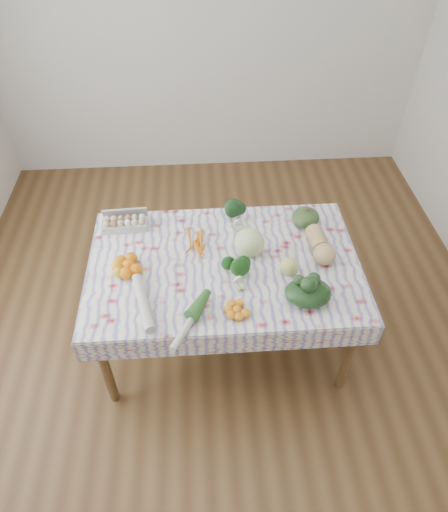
{
  "coord_description": "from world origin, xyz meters",
  "views": [
    {
      "loc": [
        -0.13,
        -1.94,
        2.75
      ],
      "look_at": [
        0.0,
        0.0,
        0.82
      ],
      "focal_mm": 32.0,
      "sensor_mm": 36.0,
      "label": 1
    }
  ],
  "objects": [
    {
      "name": "butternut_squash",
      "position": [
        0.6,
        0.05,
        0.83
      ],
      "size": [
        0.16,
        0.31,
        0.14
      ],
      "primitive_type": "ellipsoid",
      "rotation": [
        0.0,
        0.0,
        0.1
      ],
      "color": "tan",
      "rests_on": "tablecloth"
    },
    {
      "name": "spinach_bag",
      "position": [
        0.45,
        -0.32,
        0.82
      ],
      "size": [
        0.32,
        0.29,
        0.12
      ],
      "primitive_type": "ellipsoid",
      "rotation": [
        0.0,
        0.0,
        0.34
      ],
      "color": "black",
      "rests_on": "tablecloth"
    },
    {
      "name": "dining_table",
      "position": [
        0.0,
        0.0,
        0.68
      ],
      "size": [
        1.6,
        1.0,
        0.75
      ],
      "color": "brown",
      "rests_on": "ground"
    },
    {
      "name": "daikon",
      "position": [
        -0.47,
        -0.31,
        0.79
      ],
      "size": [
        0.16,
        0.42,
        0.06
      ],
      "primitive_type": "cylinder",
      "rotation": [
        1.57,
        0.0,
        0.25
      ],
      "color": "beige",
      "rests_on": "tablecloth"
    },
    {
      "name": "leek",
      "position": [
        -0.21,
        -0.45,
        0.78
      ],
      "size": [
        0.23,
        0.37,
        0.04
      ],
      "primitive_type": "cylinder",
      "rotation": [
        1.57,
        0.0,
        -0.5
      ],
      "color": "beige",
      "rests_on": "tablecloth"
    },
    {
      "name": "broccoli",
      "position": [
        0.06,
        -0.14,
        0.82
      ],
      "size": [
        0.18,
        0.18,
        0.11
      ],
      "primitive_type": "ellipsoid",
      "rotation": [
        0.0,
        0.0,
        0.3
      ],
      "color": "#194D16",
      "rests_on": "tablecloth"
    },
    {
      "name": "wall_back",
      "position": [
        0.0,
        2.25,
        1.4
      ],
      "size": [
        4.0,
        0.04,
        2.8
      ],
      "primitive_type": "cube",
      "color": "silver",
      "rests_on": "ground"
    },
    {
      "name": "kale_bunch",
      "position": [
        0.1,
        0.37,
        0.83
      ],
      "size": [
        0.18,
        0.17,
        0.13
      ],
      "primitive_type": "ellipsoid",
      "rotation": [
        0.0,
        0.0,
        0.36
      ],
      "color": "#173A19",
      "rests_on": "tablecloth"
    },
    {
      "name": "cabbage",
      "position": [
        0.16,
        0.07,
        0.85
      ],
      "size": [
        0.22,
        0.22,
        0.18
      ],
      "primitive_type": "sphere",
      "rotation": [
        0.0,
        0.0,
        0.25
      ],
      "color": "#CEE394",
      "rests_on": "tablecloth"
    },
    {
      "name": "ground",
      "position": [
        0.0,
        0.0,
        0.0
      ],
      "size": [
        4.5,
        4.5,
        0.0
      ],
      "primitive_type": "plane",
      "color": "#52361C",
      "rests_on": "ground"
    },
    {
      "name": "grapefruit",
      "position": [
        0.38,
        -0.11,
        0.82
      ],
      "size": [
        0.11,
        0.11,
        0.11
      ],
      "primitive_type": "sphere",
      "rotation": [
        0.0,
        0.0,
        -0.0
      ],
      "color": "#CACA67",
      "rests_on": "tablecloth"
    },
    {
      "name": "kabocha_squash",
      "position": [
        0.56,
        0.32,
        0.82
      ],
      "size": [
        0.22,
        0.22,
        0.12
      ],
      "primitive_type": "ellipsoid",
      "rotation": [
        0.0,
        0.0,
        -0.28
      ],
      "color": "#3A5528",
      "rests_on": "tablecloth"
    },
    {
      "name": "tablecloth",
      "position": [
        0.0,
        0.0,
        0.76
      ],
      "size": [
        1.66,
        1.06,
        0.01
      ],
      "primitive_type": "cube",
      "color": "white",
      "rests_on": "dining_table"
    },
    {
      "name": "egg_carton",
      "position": [
        -0.63,
        0.36,
        0.8
      ],
      "size": [
        0.3,
        0.13,
        0.08
      ],
      "primitive_type": "cube",
      "rotation": [
        0.0,
        0.0,
        0.05
      ],
      "color": "#B3B2AE",
      "rests_on": "tablecloth"
    },
    {
      "name": "carrot_bunch",
      "position": [
        -0.16,
        0.14,
        0.78
      ],
      "size": [
        0.22,
        0.21,
        0.04
      ],
      "primitive_type": "cube",
      "rotation": [
        0.0,
        0.0,
        -0.16
      ],
      "color": "orange",
      "rests_on": "tablecloth"
    },
    {
      "name": "orange_cluster",
      "position": [
        -0.57,
        -0.03,
        0.8
      ],
      "size": [
        0.31,
        0.31,
        0.08
      ],
      "primitive_type": "cube",
      "rotation": [
        0.0,
        0.0,
        0.37
      ],
      "color": "orange",
      "rests_on": "tablecloth"
    },
    {
      "name": "mandarin_cluster",
      "position": [
        0.05,
        -0.39,
        0.79
      ],
      "size": [
        0.22,
        0.22,
        0.05
      ],
      "primitive_type": "cube",
      "rotation": [
        0.0,
        0.0,
        0.32
      ],
      "color": "orange",
      "rests_on": "tablecloth"
    }
  ]
}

